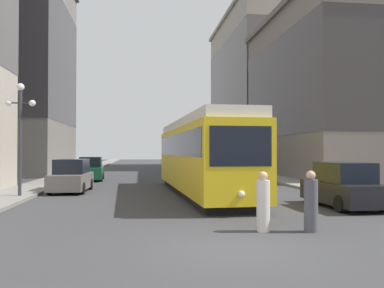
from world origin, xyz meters
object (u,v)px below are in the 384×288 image
at_px(parked_car_left_mid, 91,169).
at_px(lamp_post_left_near, 20,122).
at_px(transit_bus, 202,154).
at_px(pedestrian_crossing_far, 311,203).
at_px(pedestrian_crossing_near, 263,204).
at_px(parked_car_left_near, 71,177).
at_px(streetcar, 200,154).
at_px(parked_car_right_far, 343,186).

xyz_separation_m(parked_car_left_mid, lamp_post_left_near, (-1.90, -12.01, 2.84)).
xyz_separation_m(transit_bus, pedestrian_crossing_far, (-1.19, -27.61, -1.15)).
bearing_deg(pedestrian_crossing_near, parked_car_left_near, -148.07).
bearing_deg(parked_car_left_near, streetcar, -15.62).
relative_size(parked_car_left_mid, pedestrian_crossing_far, 2.79).
relative_size(streetcar, lamp_post_left_near, 2.80).
height_order(transit_bus, parked_car_right_far, transit_bus).
xyz_separation_m(transit_bus, parked_car_left_mid, (-9.76, -6.36, -1.10)).
bearing_deg(parked_car_left_near, lamp_post_left_near, -120.51).
height_order(transit_bus, lamp_post_left_near, lamp_post_left_near).
relative_size(streetcar, parked_car_right_far, 3.50).
distance_m(parked_car_left_near, pedestrian_crossing_near, 14.03).
bearing_deg(lamp_post_left_near, transit_bus, 57.59).
xyz_separation_m(parked_car_left_mid, pedestrian_crossing_far, (8.57, -21.26, -0.04)).
distance_m(pedestrian_crossing_near, pedestrian_crossing_far, 1.34).
relative_size(transit_bus, parked_car_right_far, 2.63).
xyz_separation_m(streetcar, parked_car_right_far, (5.03, -5.53, -1.26)).
distance_m(streetcar, parked_car_left_near, 7.35).
relative_size(pedestrian_crossing_near, pedestrian_crossing_far, 0.99).
height_order(streetcar, pedestrian_crossing_near, streetcar).
bearing_deg(parked_car_left_mid, streetcar, -61.37).
bearing_deg(pedestrian_crossing_far, pedestrian_crossing_near, -13.97).
distance_m(streetcar, pedestrian_crossing_far, 10.26).
bearing_deg(lamp_post_left_near, pedestrian_crossing_far, -41.46).
height_order(parked_car_left_near, parked_car_right_far, same).
height_order(streetcar, lamp_post_left_near, lamp_post_left_near).
bearing_deg(pedestrian_crossing_far, parked_car_right_far, -131.16).
height_order(parked_car_left_near, pedestrian_crossing_near, parked_car_left_near).
bearing_deg(streetcar, parked_car_left_near, 159.91).
xyz_separation_m(parked_car_left_near, pedestrian_crossing_near, (7.25, -12.01, -0.05)).
relative_size(parked_car_left_near, parked_car_right_far, 1.01).
bearing_deg(pedestrian_crossing_far, parked_car_left_mid, -72.47).
height_order(pedestrian_crossing_near, lamp_post_left_near, lamp_post_left_near).
bearing_deg(lamp_post_left_near, parked_car_right_far, -18.92).
xyz_separation_m(transit_bus, parked_car_right_far, (2.18, -23.10, -1.10)).
bearing_deg(transit_bus, pedestrian_crossing_near, -96.83).
xyz_separation_m(streetcar, lamp_post_left_near, (-8.80, -0.79, 1.59)).
relative_size(transit_bus, parked_car_left_mid, 2.35).
xyz_separation_m(parked_car_left_mid, parked_car_right_far, (11.94, -16.75, -0.00)).
distance_m(parked_car_right_far, lamp_post_left_near, 14.90).
height_order(parked_car_left_mid, lamp_post_left_near, lamp_post_left_near).
distance_m(parked_car_left_mid, pedestrian_crossing_far, 22.92).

